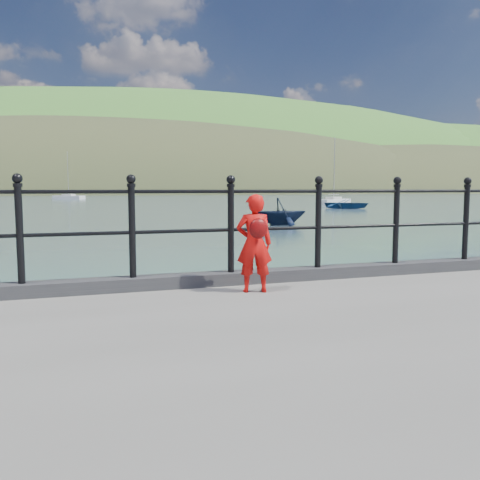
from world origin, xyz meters
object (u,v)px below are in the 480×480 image
object	(u,v)px
railing	(183,219)
sailboat_far	(334,202)
launch_navy	(281,211)
child	(254,243)
sailboat_deep	(69,197)
launch_blue	(347,204)

from	to	relation	value
railing	sailboat_far	bearing A→B (deg)	59.36
railing	launch_navy	xyz separation A→B (m)	(10.64, 21.75, -1.01)
child	sailboat_deep	distance (m)	103.36
child	launch_navy	distance (m)	24.44
child	launch_blue	bearing A→B (deg)	-108.31
launch_navy	sailboat_deep	bearing A→B (deg)	10.93
child	launch_blue	size ratio (longest dim) A/B	0.24
railing	launch_blue	bearing A→B (deg)	57.26
sailboat_far	launch_blue	bearing A→B (deg)	-144.72
railing	sailboat_deep	world-z (taller)	sailboat_deep
railing	sailboat_far	xyz separation A→B (m)	(33.58, 56.69, -1.48)
launch_navy	sailboat_far	size ratio (longest dim) A/B	0.33
railing	launch_navy	size ratio (longest dim) A/B	5.88
sailboat_far	railing	bearing A→B (deg)	-151.46
sailboat_far	child	bearing A→B (deg)	-150.69
child	launch_navy	world-z (taller)	child
railing	sailboat_deep	distance (m)	102.79
child	sailboat_deep	world-z (taller)	sailboat_deep
railing	launch_navy	world-z (taller)	railing
launch_blue	launch_navy	xyz separation A→B (m)	(-16.58, -20.58, 0.32)
launch_navy	sailboat_deep	world-z (taller)	sailboat_deep
launch_navy	sailboat_far	bearing A→B (deg)	-30.69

